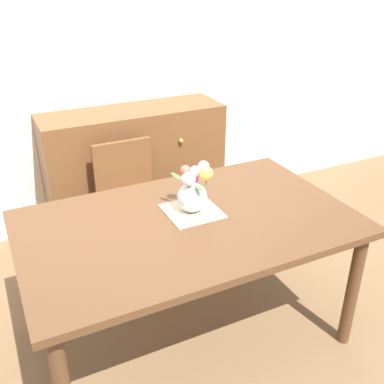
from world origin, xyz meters
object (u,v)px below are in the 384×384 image
Objects in this scene: dining_table at (189,234)px; flower_vase at (193,191)px; chair_far at (130,197)px; dresser at (135,170)px.

flower_vase reaches higher than dining_table.
dresser is at bearing -113.87° from chair_far.
chair_far is at bearing 92.76° from dining_table.
chair_far is at bearing -113.87° from dresser.
dresser is at bearing 83.13° from dining_table.
dining_table is at bearing -129.91° from flower_vase.
chair_far is 0.64× the size of dresser.
dining_table is at bearing -96.87° from dresser.
chair_far is 0.50m from dresser.
dining_table is 0.23m from flower_vase.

